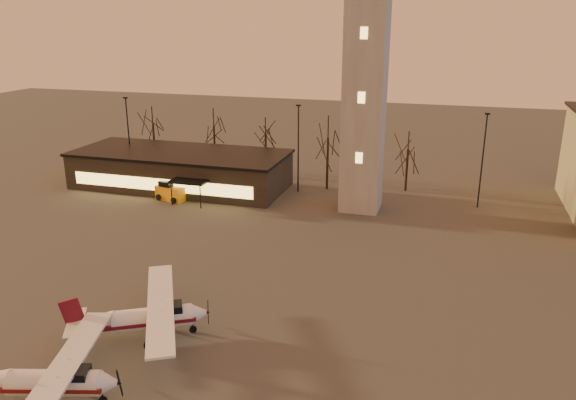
% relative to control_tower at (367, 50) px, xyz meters
% --- Properties ---
extents(ground, '(220.00, 220.00, 0.00)m').
position_rel_control_tower_xyz_m(ground, '(0.00, -30.00, -16.33)').
color(ground, '#3A3936').
rests_on(ground, ground).
extents(control_tower, '(6.80, 6.80, 32.60)m').
position_rel_control_tower_xyz_m(control_tower, '(0.00, 0.00, 0.00)').
color(control_tower, gray).
rests_on(control_tower, ground).
extents(terminal, '(25.40, 12.20, 4.30)m').
position_rel_control_tower_xyz_m(terminal, '(-21.99, 1.98, -14.17)').
color(terminal, black).
rests_on(terminal, ground).
extents(light_poles, '(58.50, 12.25, 10.14)m').
position_rel_control_tower_xyz_m(light_poles, '(0.50, 1.00, -10.92)').
color(light_poles, black).
rests_on(light_poles, ground).
extents(tree_row, '(37.20, 9.20, 8.80)m').
position_rel_control_tower_xyz_m(tree_row, '(-13.70, 9.16, -10.39)').
color(tree_row, black).
rests_on(tree_row, ground).
extents(cessna_front, '(9.23, 11.43, 3.17)m').
position_rel_control_tower_xyz_m(cessna_front, '(-9.71, -36.16, -15.24)').
color(cessna_front, silver).
rests_on(cessna_front, ground).
extents(cessna_rear, '(9.40, 11.07, 3.26)m').
position_rel_control_tower_xyz_m(cessna_rear, '(-8.15, -28.86, -15.21)').
color(cessna_rear, white).
rests_on(cessna_rear, ground).
extents(service_cart, '(3.71, 2.82, 2.13)m').
position_rel_control_tower_xyz_m(service_cart, '(-20.73, -2.98, -15.51)').
color(service_cart, orange).
rests_on(service_cart, ground).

